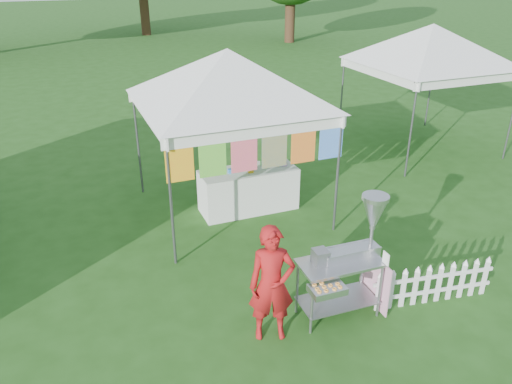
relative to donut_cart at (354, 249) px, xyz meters
name	(u,v)px	position (x,y,z in m)	size (l,w,h in m)	color
ground	(319,321)	(-0.47, -0.04, -0.99)	(120.00, 120.00, 0.00)	#214C15
canopy_main	(227,49)	(-0.47, 3.46, 2.00)	(4.24, 4.24, 3.45)	#59595E
canopy_right	(434,24)	(5.03, 4.96, 2.00)	(4.24, 4.24, 3.45)	#59595E
donut_cart	(354,249)	(0.00, 0.00, 0.00)	(1.23, 0.80, 1.68)	gray
vendor	(272,284)	(-1.16, -0.04, -0.21)	(0.57, 0.37, 1.55)	#A31415
picket_fence	(433,285)	(1.17, -0.25, -0.70)	(1.78, 0.30, 0.56)	white
display_table	(248,190)	(-0.16, 3.35, -0.58)	(1.80, 0.70, 0.81)	white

